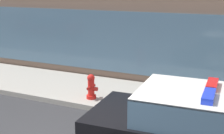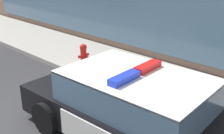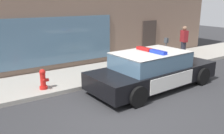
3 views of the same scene
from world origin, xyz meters
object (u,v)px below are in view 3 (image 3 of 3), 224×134
object	(u,v)px
pedestrian_on_sidewalk	(184,42)
police_cruiser	(153,70)
parking_meter	(166,46)
fire_hydrant	(43,79)

from	to	relation	value
pedestrian_on_sidewalk	police_cruiser	bearing A→B (deg)	44.53
police_cruiser	parking_meter	distance (m)	2.82
parking_meter	police_cruiser	bearing A→B (deg)	-145.25
pedestrian_on_sidewalk	parking_meter	distance (m)	2.26
fire_hydrant	parking_meter	world-z (taller)	parking_meter
police_cruiser	fire_hydrant	distance (m)	4.01
parking_meter	pedestrian_on_sidewalk	bearing A→B (deg)	18.84
pedestrian_on_sidewalk	parking_meter	world-z (taller)	pedestrian_on_sidewalk
parking_meter	fire_hydrant	bearing A→B (deg)	178.99
police_cruiser	pedestrian_on_sidewalk	world-z (taller)	pedestrian_on_sidewalk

